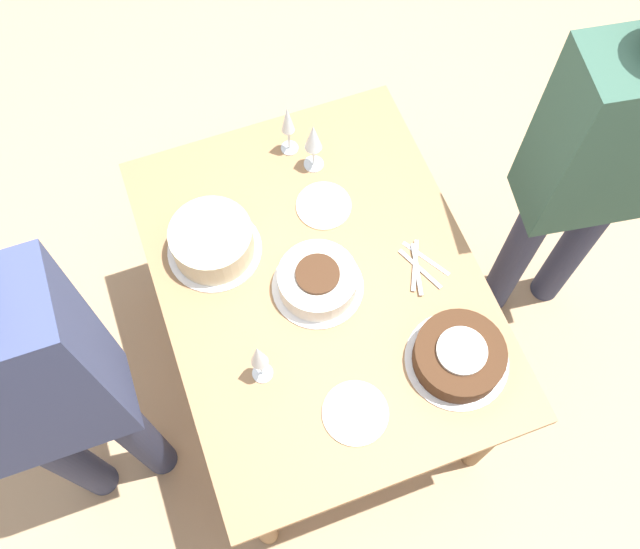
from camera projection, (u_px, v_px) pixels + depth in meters
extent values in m
plane|color=tan|center=(320.00, 360.00, 2.77)|extent=(12.00, 12.00, 0.00)
cube|color=#9E754C|center=(320.00, 284.00, 2.12)|extent=(1.23, 0.93, 0.03)
cylinder|color=brown|center=(490.00, 435.00, 2.30)|extent=(0.07, 0.07, 0.71)
cylinder|color=brown|center=(367.00, 172.00, 2.73)|extent=(0.07, 0.07, 0.71)
cylinder|color=brown|center=(261.00, 523.00, 2.18)|extent=(0.07, 0.07, 0.71)
cylinder|color=brown|center=(170.00, 233.00, 2.61)|extent=(0.07, 0.07, 0.71)
cylinder|color=white|center=(318.00, 286.00, 2.10)|extent=(0.27, 0.27, 0.01)
cylinder|color=silver|center=(318.00, 281.00, 2.06)|extent=(0.23, 0.23, 0.08)
cylinder|color=#422614|center=(318.00, 274.00, 2.02)|extent=(0.13, 0.13, 0.01)
cylinder|color=white|center=(457.00, 361.00, 2.00)|extent=(0.29, 0.29, 0.01)
cylinder|color=#422614|center=(459.00, 356.00, 1.96)|extent=(0.25, 0.25, 0.07)
cylinder|color=silver|center=(462.00, 351.00, 1.92)|extent=(0.14, 0.14, 0.01)
cylinder|color=white|center=(215.00, 250.00, 2.15)|extent=(0.29, 0.29, 0.01)
cylinder|color=beige|center=(212.00, 241.00, 2.10)|extent=(0.25, 0.25, 0.11)
cylinder|color=silver|center=(314.00, 164.00, 2.28)|extent=(0.06, 0.06, 0.00)
cylinder|color=silver|center=(314.00, 155.00, 2.24)|extent=(0.01, 0.01, 0.09)
cone|color=silver|center=(313.00, 137.00, 2.15)|extent=(0.05, 0.05, 0.10)
cylinder|color=silver|center=(290.00, 148.00, 2.31)|extent=(0.06, 0.06, 0.00)
cylinder|color=silver|center=(289.00, 139.00, 2.26)|extent=(0.01, 0.01, 0.10)
cone|color=silver|center=(288.00, 119.00, 2.17)|extent=(0.04, 0.04, 0.11)
cylinder|color=silver|center=(263.00, 373.00, 1.98)|extent=(0.06, 0.06, 0.00)
cylinder|color=silver|center=(261.00, 367.00, 1.94)|extent=(0.01, 0.01, 0.10)
cone|color=silver|center=(258.00, 355.00, 1.84)|extent=(0.05, 0.05, 0.10)
cylinder|color=beige|center=(355.00, 413.00, 1.94)|extent=(0.18, 0.18, 0.01)
cylinder|color=beige|center=(324.00, 206.00, 2.21)|extent=(0.17, 0.17, 0.01)
cube|color=silver|center=(426.00, 259.00, 2.14)|extent=(0.15, 0.10, 0.00)
cube|color=silver|center=(420.00, 269.00, 2.12)|extent=(0.16, 0.08, 0.00)
cube|color=silver|center=(415.00, 265.00, 2.12)|extent=(0.16, 0.09, 0.00)
cube|color=silver|center=(417.00, 269.00, 2.11)|extent=(0.17, 0.06, 0.00)
cylinder|color=#2D334C|center=(574.00, 246.00, 2.56)|extent=(0.11, 0.11, 0.76)
cylinder|color=#2D334C|center=(515.00, 257.00, 2.54)|extent=(0.11, 0.11, 0.76)
cube|color=#335647|center=(617.00, 135.00, 1.93)|extent=(0.28, 0.43, 0.63)
cylinder|color=#2D334C|center=(68.00, 459.00, 2.22)|extent=(0.11, 0.11, 0.80)
cylinder|color=#2D334C|center=(137.00, 435.00, 2.25)|extent=(0.11, 0.11, 0.80)
cube|color=#38426B|center=(11.00, 378.00, 1.57)|extent=(0.22, 0.40, 0.67)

